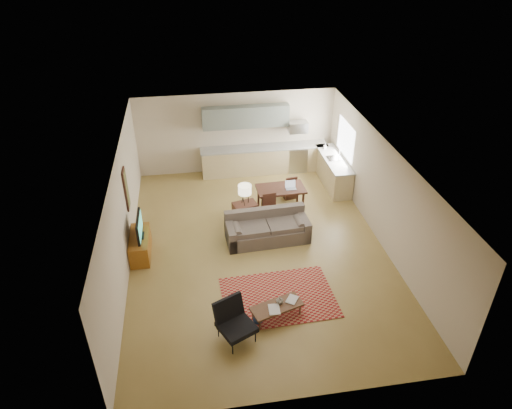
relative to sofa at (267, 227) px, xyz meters
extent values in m
plane|color=olive|center=(-0.31, -0.31, -0.40)|extent=(9.00, 9.00, 0.00)
plane|color=white|center=(-0.31, -0.31, 2.30)|extent=(9.00, 9.00, 0.00)
plane|color=#C2B39A|center=(-0.31, 4.19, 0.95)|extent=(6.50, 0.00, 6.50)
plane|color=#C2B39A|center=(-0.31, -4.81, 0.95)|extent=(6.50, 0.00, 6.50)
plane|color=#C2B39A|center=(-3.56, -0.31, 0.95)|extent=(0.00, 9.00, 9.00)
plane|color=#C2B39A|center=(2.94, -0.31, 0.95)|extent=(0.00, 9.00, 9.00)
cube|color=#A5A8AD|center=(1.69, 3.87, 0.05)|extent=(0.62, 0.62, 0.90)
cube|color=#A5A8AD|center=(1.69, 3.89, 1.15)|extent=(0.62, 0.40, 0.35)
cube|color=slate|center=(-0.01, 4.02, 1.55)|extent=(2.80, 0.34, 0.70)
cube|color=white|center=(2.92, 2.69, 1.15)|extent=(0.02, 1.40, 1.05)
cube|color=maroon|center=(-0.14, -2.22, -0.39)|extent=(2.58, 1.83, 0.02)
imported|color=#9C2D17|center=(-0.50, -2.92, -0.05)|extent=(0.28, 0.35, 0.03)
imported|color=navy|center=(-0.03, -2.63, -0.05)|extent=(0.48, 0.49, 0.02)
imported|color=black|center=(-0.23, -2.74, 0.02)|extent=(0.18, 0.18, 0.16)
imported|color=#F4E7BA|center=(2.52, 3.41, 0.62)|extent=(0.10, 0.10, 0.19)
camera|label=1|loc=(-1.84, -9.73, 6.90)|focal=32.00mm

